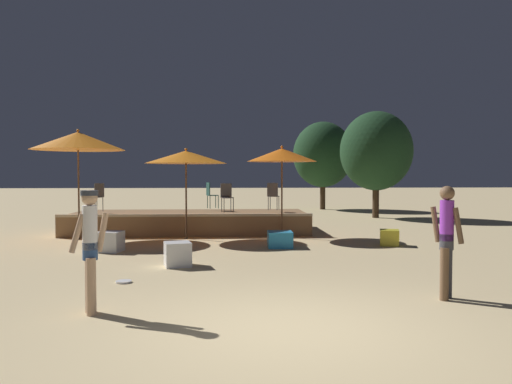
# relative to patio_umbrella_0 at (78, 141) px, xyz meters

# --- Properties ---
(ground_plane) EXTENTS (120.00, 120.00, 0.00)m
(ground_plane) POSITION_rel_patio_umbrella_0_xyz_m (5.10, -8.65, -2.85)
(ground_plane) COLOR #D1B784
(wooden_deck) EXTENTS (7.65, 3.12, 0.70)m
(wooden_deck) POSITION_rel_patio_umbrella_0_xyz_m (3.06, 1.80, -2.54)
(wooden_deck) COLOR olive
(wooden_deck) RESTS_ON ground
(patio_umbrella_0) EXTENTS (2.65, 2.65, 3.20)m
(patio_umbrella_0) POSITION_rel_patio_umbrella_0_xyz_m (0.00, 0.00, 0.00)
(patio_umbrella_0) COLOR brown
(patio_umbrella_0) RESTS_ON ground
(patio_umbrella_1) EXTENTS (2.08, 2.08, 2.75)m
(patio_umbrella_1) POSITION_rel_patio_umbrella_0_xyz_m (5.94, 0.14, -0.39)
(patio_umbrella_1) COLOR brown
(patio_umbrella_1) RESTS_ON ground
(patio_umbrella_2) EXTENTS (2.37, 2.37, 2.66)m
(patio_umbrella_2) POSITION_rel_patio_umbrella_0_xyz_m (3.11, -0.10, -0.46)
(patio_umbrella_2) COLOR brown
(patio_umbrella_2) RESTS_ON ground
(cube_seat_0) EXTENTS (0.63, 0.63, 0.50)m
(cube_seat_0) POSITION_rel_patio_umbrella_0_xyz_m (3.30, -4.39, -2.60)
(cube_seat_0) COLOR white
(cube_seat_0) RESTS_ON ground
(cube_seat_1) EXTENTS (0.60, 0.60, 0.42)m
(cube_seat_1) POSITION_rel_patio_umbrella_0_xyz_m (8.62, -1.72, -2.64)
(cube_seat_1) COLOR yellow
(cube_seat_1) RESTS_ON ground
(cube_seat_2) EXTENTS (0.65, 0.65, 0.50)m
(cube_seat_2) POSITION_rel_patio_umbrella_0_xyz_m (1.45, -2.40, -2.60)
(cube_seat_2) COLOR white
(cube_seat_2) RESTS_ON ground
(cube_seat_3) EXTENTS (0.64, 0.64, 0.41)m
(cube_seat_3) POSITION_rel_patio_umbrella_0_xyz_m (5.68, -1.89, -2.65)
(cube_seat_3) COLOR #2D9EDB
(cube_seat_3) RESTS_ON ground
(person_0) EXTENTS (0.52, 0.28, 1.69)m
(person_0) POSITION_rel_patio_umbrella_0_xyz_m (2.48, -7.85, -1.90)
(person_0) COLOR tan
(person_0) RESTS_ON ground
(person_1) EXTENTS (0.44, 0.39, 1.73)m
(person_1) POSITION_rel_patio_umbrella_0_xyz_m (7.66, -7.34, -1.91)
(person_1) COLOR #3F3F47
(person_1) RESTS_ON ground
(bistro_chair_0) EXTENTS (0.42, 0.43, 0.90)m
(bistro_chair_0) POSITION_rel_patio_umbrella_0_xyz_m (4.28, 1.05, -1.61)
(bistro_chair_0) COLOR #47474C
(bistro_chair_0) RESTS_ON wooden_deck
(bistro_chair_1) EXTENTS (0.43, 0.43, 0.90)m
(bistro_chair_1) POSITION_rel_patio_umbrella_0_xyz_m (5.82, 1.82, -1.61)
(bistro_chair_1) COLOR #47474C
(bistro_chair_1) RESTS_ON wooden_deck
(bistro_chair_2) EXTENTS (0.44, 0.44, 0.90)m
(bistro_chair_2) POSITION_rel_patio_umbrella_0_xyz_m (3.71, 2.68, -1.61)
(bistro_chair_2) COLOR #1E4C47
(bistro_chair_2) RESTS_ON wooden_deck
(bistro_chair_3) EXTENTS (0.48, 0.48, 0.90)m
(bistro_chair_3) POSITION_rel_patio_umbrella_0_xyz_m (0.14, 1.54, -1.61)
(bistro_chair_3) COLOR #47474C
(bistro_chair_3) RESTS_ON wooden_deck
(frisbee_disc) EXTENTS (0.28, 0.28, 0.03)m
(frisbee_disc) POSITION_rel_patio_umbrella_0_xyz_m (2.51, -5.91, -2.84)
(frisbee_disc) COLOR white
(frisbee_disc) RESTS_ON ground
(background_tree_0) EXTENTS (3.09, 3.09, 4.59)m
(background_tree_0) POSITION_rel_patio_umbrella_0_xyz_m (10.68, 6.49, 0.02)
(background_tree_0) COLOR #3D2B1C
(background_tree_0) RESTS_ON ground
(background_tree_1) EXTENTS (3.16, 3.16, 4.66)m
(background_tree_1) POSITION_rel_patio_umbrella_0_xyz_m (9.34, 11.62, 0.06)
(background_tree_1) COLOR #3D2B1C
(background_tree_1) RESTS_ON ground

